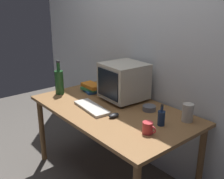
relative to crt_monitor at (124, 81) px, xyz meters
name	(u,v)px	position (x,y,z in m)	size (l,w,h in m)	color
ground_plane	(112,176)	(0.09, -0.22, -0.94)	(6.00, 6.00, 0.00)	#56514C
back_wall	(152,48)	(0.09, 0.28, 0.31)	(4.00, 0.08, 2.50)	silver
desk	(112,116)	(0.09, -0.22, -0.27)	(1.56, 0.89, 0.75)	olive
crt_monitor	(124,81)	(0.00, 0.00, 0.00)	(0.40, 0.41, 0.37)	#B2AD9E
keyboard	(92,108)	(-0.02, -0.37, -0.18)	(0.42, 0.15, 0.02)	beige
computer_mouse	(114,115)	(0.25, -0.34, -0.17)	(0.06, 0.10, 0.04)	black
bottle_tall	(59,81)	(-0.57, -0.39, -0.06)	(0.09, 0.09, 0.36)	#1E4C23
bottle_short	(161,117)	(0.60, -0.14, -0.13)	(0.06, 0.06, 0.18)	navy
book_stack	(91,88)	(-0.41, -0.10, -0.15)	(0.24, 0.19, 0.09)	#28569E
mug	(148,128)	(0.63, -0.32, -0.15)	(0.12, 0.08, 0.09)	#CC383D
cd_spindle	(149,108)	(0.34, 0.00, -0.17)	(0.12, 0.12, 0.04)	#595B66
metal_canister	(188,113)	(0.69, 0.08, -0.12)	(0.09, 0.09, 0.15)	#B7B2A8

